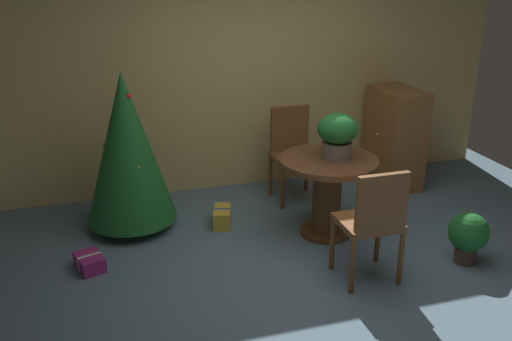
# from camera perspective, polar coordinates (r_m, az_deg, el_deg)

# --- Properties ---
(ground_plane) EXTENTS (6.60, 6.60, 0.00)m
(ground_plane) POSITION_cam_1_polar(r_m,az_deg,el_deg) (4.74, 6.76, -10.71)
(ground_plane) COLOR slate
(back_wall_panel) EXTENTS (6.00, 0.10, 2.60)m
(back_wall_panel) POSITION_cam_1_polar(r_m,az_deg,el_deg) (6.23, -0.77, 10.04)
(back_wall_panel) COLOR tan
(back_wall_panel) RESTS_ON ground_plane
(round_dining_table) EXTENTS (0.92, 0.92, 0.77)m
(round_dining_table) POSITION_cam_1_polar(r_m,az_deg,el_deg) (5.20, 7.42, -1.51)
(round_dining_table) COLOR brown
(round_dining_table) RESTS_ON ground_plane
(flower_vase) EXTENTS (0.37, 0.37, 0.42)m
(flower_vase) POSITION_cam_1_polar(r_m,az_deg,el_deg) (5.06, 8.43, 3.85)
(flower_vase) COLOR #665B51
(flower_vase) RESTS_ON round_dining_table
(wooden_chair_far) EXTENTS (0.48, 0.45, 1.01)m
(wooden_chair_far) POSITION_cam_1_polar(r_m,az_deg,el_deg) (6.00, 3.84, 2.30)
(wooden_chair_far) COLOR brown
(wooden_chair_far) RESTS_ON ground_plane
(wooden_chair_near) EXTENTS (0.47, 0.43, 0.99)m
(wooden_chair_near) POSITION_cam_1_polar(r_m,az_deg,el_deg) (4.45, 12.06, -4.94)
(wooden_chair_near) COLOR brown
(wooden_chair_near) RESTS_ON ground_plane
(holiday_tree) EXTENTS (0.86, 0.86, 1.55)m
(holiday_tree) POSITION_cam_1_polar(r_m,az_deg,el_deg) (5.32, -13.23, 2.29)
(holiday_tree) COLOR brown
(holiday_tree) RESTS_ON ground_plane
(gift_box_gold) EXTENTS (0.25, 0.35, 0.18)m
(gift_box_gold) POSITION_cam_1_polar(r_m,az_deg,el_deg) (5.51, -3.52, -4.81)
(gift_box_gold) COLOR gold
(gift_box_gold) RESTS_ON ground_plane
(gift_box_purple) EXTENTS (0.28, 0.33, 0.13)m
(gift_box_purple) POSITION_cam_1_polar(r_m,az_deg,el_deg) (4.97, -16.86, -9.08)
(gift_box_purple) COLOR #9E287A
(gift_box_purple) RESTS_ON ground_plane
(wooden_cabinet) EXTENTS (0.46, 0.73, 1.13)m
(wooden_cabinet) POSITION_cam_1_polar(r_m,az_deg,el_deg) (6.55, 14.17, 3.33)
(wooden_cabinet) COLOR brown
(wooden_cabinet) RESTS_ON ground_plane
(potted_plant) EXTENTS (0.34, 0.34, 0.46)m
(potted_plant) POSITION_cam_1_polar(r_m,az_deg,el_deg) (5.11, 21.15, -6.21)
(potted_plant) COLOR #4C382D
(potted_plant) RESTS_ON ground_plane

